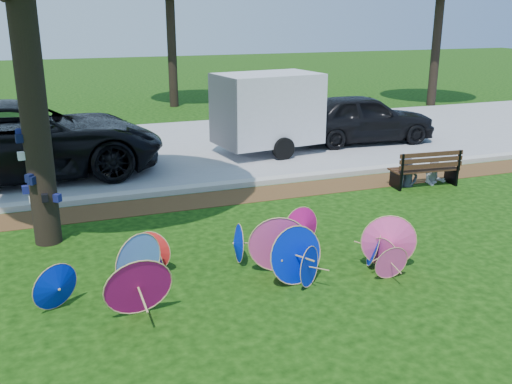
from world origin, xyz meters
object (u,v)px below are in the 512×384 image
(dark_pickup, at_px, (362,118))
(park_bench, at_px, (424,168))
(parasol_pile, at_px, (252,255))
(black_van, at_px, (22,140))
(person_left, at_px, (410,159))
(person_right, at_px, (436,160))
(cargo_trailer, at_px, (268,109))

(dark_pickup, height_order, park_bench, dark_pickup)
(parasol_pile, xyz_separation_m, park_bench, (5.20, 3.14, 0.02))
(black_van, relative_size, person_left, 5.04)
(black_van, distance_m, dark_pickup, 9.41)
(parasol_pile, relative_size, person_right, 5.04)
(person_left, bearing_deg, parasol_pile, -147.22)
(parasol_pile, relative_size, cargo_trailer, 2.05)
(person_right, bearing_deg, parasol_pile, -132.02)
(parasol_pile, height_order, person_left, person_left)
(parasol_pile, height_order, cargo_trailer, cargo_trailer)
(person_right, bearing_deg, park_bench, -153.78)
(parasol_pile, height_order, black_van, black_van)
(dark_pickup, relative_size, person_left, 3.32)
(dark_pickup, bearing_deg, black_van, 98.55)
(park_bench, distance_m, person_left, 0.42)
(black_van, height_order, cargo_trailer, cargo_trailer)
(black_van, bearing_deg, park_bench, -116.45)
(parasol_pile, height_order, dark_pickup, dark_pickup)
(person_right, bearing_deg, black_van, 174.93)
(parasol_pile, relative_size, dark_pickup, 1.28)
(parasol_pile, bearing_deg, cargo_trailer, 67.18)
(park_bench, relative_size, person_left, 1.22)
(black_van, height_order, person_left, black_van)
(parasol_pile, distance_m, person_right, 6.41)
(park_bench, xyz_separation_m, person_left, (-0.35, 0.05, 0.23))
(dark_pickup, relative_size, person_right, 3.92)
(cargo_trailer, relative_size, person_right, 2.46)
(dark_pickup, height_order, person_right, dark_pickup)
(dark_pickup, bearing_deg, person_left, 167.98)
(black_van, distance_m, person_left, 8.90)
(parasol_pile, distance_m, black_van, 7.67)
(cargo_trailer, height_order, person_left, cargo_trailer)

